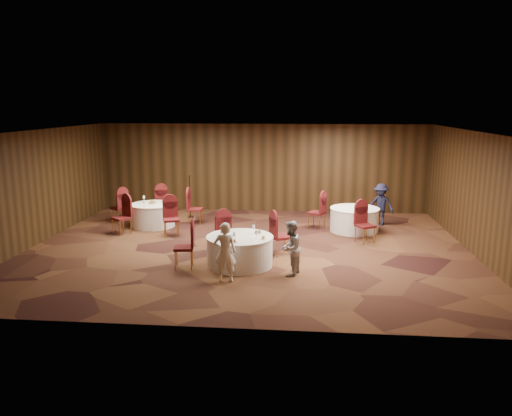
# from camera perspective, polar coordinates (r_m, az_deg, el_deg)

# --- Properties ---
(ground) EXTENTS (12.00, 12.00, 0.00)m
(ground) POSITION_cam_1_polar(r_m,az_deg,el_deg) (13.80, -0.91, -4.63)
(ground) COLOR black
(ground) RESTS_ON ground
(room_shell) EXTENTS (12.00, 12.00, 12.00)m
(room_shell) POSITION_cam_1_polar(r_m,az_deg,el_deg) (13.38, -0.93, 3.47)
(room_shell) COLOR silver
(room_shell) RESTS_ON ground
(table_main) EXTENTS (1.64, 1.64, 0.74)m
(table_main) POSITION_cam_1_polar(r_m,az_deg,el_deg) (12.28, -1.87, -4.90)
(table_main) COLOR white
(table_main) RESTS_ON ground
(table_left) EXTENTS (1.43, 1.43, 0.74)m
(table_left) POSITION_cam_1_polar(r_m,az_deg,el_deg) (16.52, -11.70, -0.78)
(table_left) COLOR white
(table_left) RESTS_ON ground
(table_right) EXTENTS (1.52, 1.52, 0.74)m
(table_right) POSITION_cam_1_polar(r_m,az_deg,el_deg) (15.84, 11.18, -1.29)
(table_right) COLOR white
(table_right) RESTS_ON ground
(chairs_main) EXTENTS (2.95, 2.01, 1.00)m
(chairs_main) POSITION_cam_1_polar(r_m,az_deg,el_deg) (12.87, -3.05, -3.55)
(chairs_main) COLOR #430D11
(chairs_main) RESTS_ON ground
(chairs_left) EXTENTS (3.21, 3.15, 1.00)m
(chairs_left) POSITION_cam_1_polar(r_m,az_deg,el_deg) (16.52, -11.60, -0.33)
(chairs_left) COLOR #430D11
(chairs_left) RESTS_ON ground
(chairs_right) EXTENTS (2.04, 2.32, 1.00)m
(chairs_right) POSITION_cam_1_polar(r_m,az_deg,el_deg) (15.32, 9.53, -1.20)
(chairs_right) COLOR #430D11
(chairs_right) RESTS_ON ground
(tabletop_main) EXTENTS (1.12, 1.06, 0.22)m
(tabletop_main) POSITION_cam_1_polar(r_m,az_deg,el_deg) (12.05, -1.33, -2.91)
(tabletop_main) COLOR silver
(tabletop_main) RESTS_ON table_main
(tabletop_left) EXTENTS (0.83, 0.85, 0.22)m
(tabletop_left) POSITION_cam_1_polar(r_m,az_deg,el_deg) (16.43, -11.81, 0.74)
(tabletop_left) COLOR silver
(tabletop_left) RESTS_ON table_left
(tabletop_right) EXTENTS (0.08, 0.08, 0.22)m
(tabletop_right) POSITION_cam_1_polar(r_m,az_deg,el_deg) (15.53, 12.01, 0.38)
(tabletop_right) COLOR silver
(tabletop_right) RESTS_ON table_right
(mic_stand) EXTENTS (0.24, 0.24, 1.48)m
(mic_stand) POSITION_cam_1_polar(r_m,az_deg,el_deg) (17.61, -7.53, 0.30)
(mic_stand) COLOR black
(mic_stand) RESTS_ON ground
(woman_a) EXTENTS (0.53, 0.38, 1.37)m
(woman_a) POSITION_cam_1_polar(r_m,az_deg,el_deg) (11.12, -3.56, -5.06)
(woman_a) COLOR white
(woman_a) RESTS_ON ground
(woman_b) EXTENTS (0.66, 0.75, 1.29)m
(woman_b) POSITION_cam_1_polar(r_m,az_deg,el_deg) (11.55, 3.95, -4.61)
(woman_b) COLOR #A4A4A9
(woman_b) RESTS_ON ground
(man_c) EXTENTS (1.02, 0.88, 1.37)m
(man_c) POSITION_cam_1_polar(r_m,az_deg,el_deg) (16.81, 14.07, 0.41)
(man_c) COLOR black
(man_c) RESTS_ON ground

